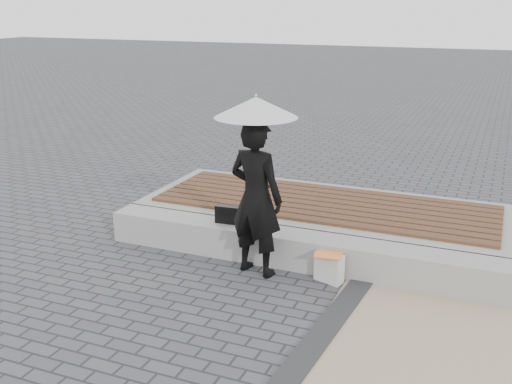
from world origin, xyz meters
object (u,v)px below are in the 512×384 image
(parasol, at_px, (256,107))
(handbag, at_px, (228,214))
(canvas_tote, at_px, (329,267))
(woman, at_px, (256,198))
(seating_ledge, at_px, (296,249))

(parasol, distance_m, handbag, 1.62)
(handbag, height_order, canvas_tote, handbag)
(parasol, bearing_deg, canvas_tote, 5.58)
(handbag, bearing_deg, woman, -41.19)
(handbag, bearing_deg, parasol, -41.19)
(canvas_tote, bearing_deg, handbag, -174.28)
(seating_ledge, xyz_separation_m, handbag, (-0.92, 0.03, 0.31))
(seating_ledge, distance_m, handbag, 0.97)
(parasol, relative_size, handbag, 3.73)
(parasol, height_order, canvas_tote, parasol)
(woman, height_order, canvas_tote, woman)
(woman, relative_size, handbag, 5.80)
(seating_ledge, xyz_separation_m, parasol, (-0.36, -0.39, 1.78))
(seating_ledge, xyz_separation_m, woman, (-0.36, -0.39, 0.73))
(seating_ledge, distance_m, parasol, 1.86)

